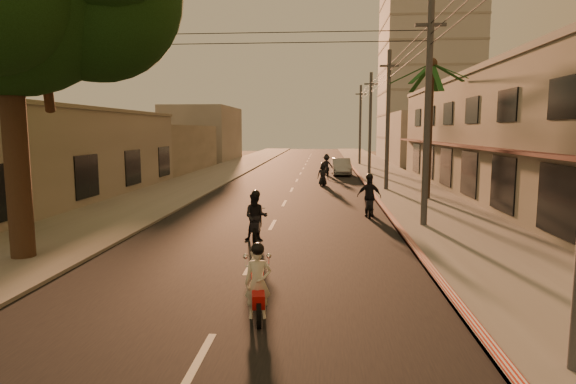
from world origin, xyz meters
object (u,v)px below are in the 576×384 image
object	(u,v)px
scooter_mid_a	(256,218)
scooter_far_a	(323,175)
palm_tree	(432,72)
scooter_mid_b	(369,197)
scooter_far_b	(326,165)
parked_car	(341,167)
scooter_red	(258,285)

from	to	relation	value
scooter_mid_a	scooter_far_a	size ratio (longest dim) A/B	1.11
palm_tree	scooter_mid_b	world-z (taller)	palm_tree
scooter_far_b	parked_car	size ratio (longest dim) A/B	0.42
scooter_mid_a	scooter_far_b	distance (m)	25.68
scooter_far_b	parked_car	xyz separation A→B (m)	(1.30, 0.30, -0.13)
scooter_far_a	parked_car	xyz separation A→B (m)	(1.59, 8.34, -0.00)
scooter_red	scooter_mid_a	size ratio (longest dim) A/B	0.89
palm_tree	scooter_mid_b	xyz separation A→B (m)	(-3.80, -5.61, -6.26)
scooter_mid_b	scooter_far_b	world-z (taller)	scooter_mid_b
scooter_mid_b	scooter_far_b	xyz separation A→B (m)	(-1.86, 20.29, -0.02)
scooter_red	parked_car	distance (m)	33.09
scooter_mid_a	scooter_mid_b	world-z (taller)	scooter_mid_b
palm_tree	parked_car	world-z (taller)	palm_tree
palm_tree	scooter_mid_b	bearing A→B (deg)	-124.10
scooter_mid_a	scooter_far_b	xyz separation A→B (m)	(2.63, 25.55, 0.04)
palm_tree	scooter_mid_a	world-z (taller)	palm_tree
scooter_mid_b	scooter_far_b	distance (m)	20.38
parked_car	scooter_far_a	bearing A→B (deg)	-102.91
scooter_far_a	scooter_mid_a	bearing A→B (deg)	-100.27
scooter_far_a	parked_car	size ratio (longest dim) A/B	0.37
scooter_red	scooter_mid_a	distance (m)	7.19
scooter_mid_a	scooter_far_a	distance (m)	17.67
scooter_mid_a	palm_tree	bearing A→B (deg)	49.91
palm_tree	scooter_far_b	xyz separation A→B (m)	(-5.65, 14.68, -6.28)
scooter_red	scooter_far_a	world-z (taller)	scooter_far_a
scooter_far_a	scooter_far_b	world-z (taller)	scooter_far_b
scooter_red	parked_car	bearing A→B (deg)	75.78
scooter_red	scooter_mid_a	bearing A→B (deg)	89.15
scooter_red	scooter_mid_b	size ratio (longest dim) A/B	0.82
palm_tree	scooter_far_b	size ratio (longest dim) A/B	4.28
palm_tree	scooter_mid_b	distance (m)	9.23
scooter_red	scooter_far_a	distance (m)	24.66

